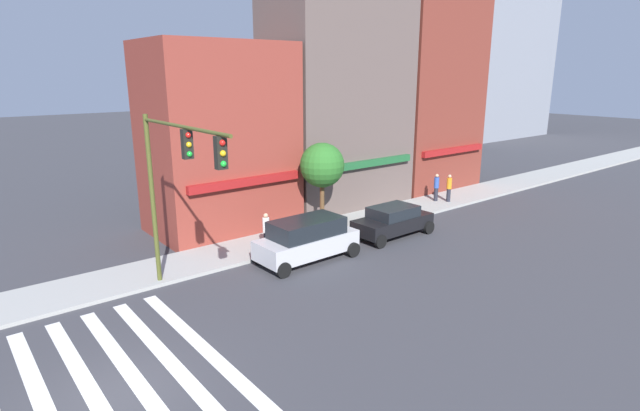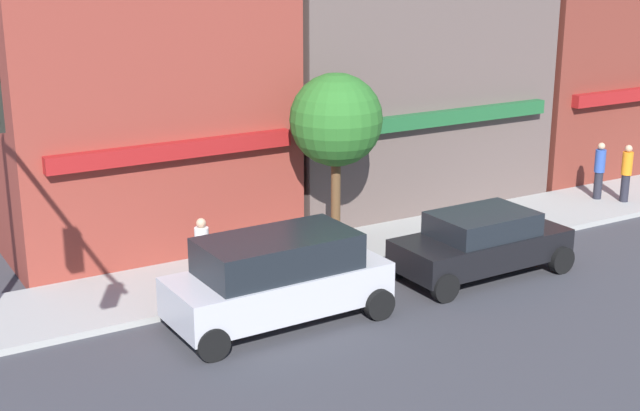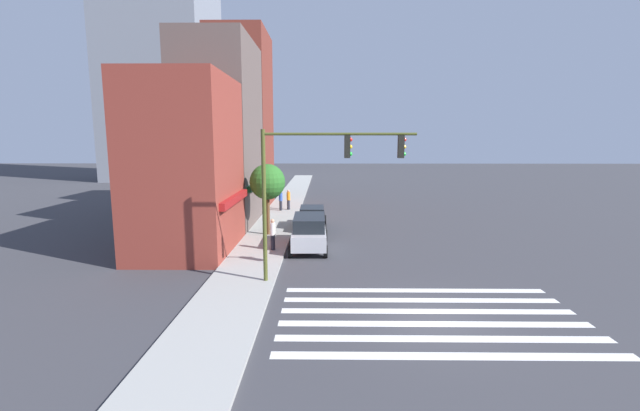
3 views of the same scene
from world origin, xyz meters
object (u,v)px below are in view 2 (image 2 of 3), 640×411
Objects in this scene: pedestrian_blue_shirt at (599,170)px; pedestrian_white_shirt at (202,254)px; street_tree at (336,121)px; sedan_black at (482,242)px; pedestrian_orange_vest at (626,172)px; suv_silver at (278,277)px.

pedestrian_blue_shirt is 1.00× the size of pedestrian_white_shirt.
pedestrian_blue_shirt is 0.38× the size of street_tree.
street_tree reaches higher than pedestrian_blue_shirt.
pedestrian_blue_shirt reaches higher than sedan_black.
pedestrian_blue_shirt is at bearing -49.33° from pedestrian_orange_vest.
pedestrian_orange_vest is 0.38× the size of street_tree.
suv_silver is 13.07m from pedestrian_blue_shirt.
street_tree reaches higher than pedestrian_orange_vest.
pedestrian_white_shirt is at bearing 111.69° from suv_silver.
pedestrian_white_shirt is at bearing -168.89° from street_tree.
sedan_black is at bearing 102.77° from pedestrian_blue_shirt.
pedestrian_orange_vest is 10.39m from street_tree.
pedestrian_white_shirt is (-6.40, 2.02, 0.23)m from sedan_black.
pedestrian_orange_vest is at bearing 8.68° from suv_silver.
suv_silver is 2.19m from pedestrian_white_shirt.
pedestrian_white_shirt is at bearing 161.58° from sedan_black.
pedestrian_orange_vest is (7.65, 2.32, 0.23)m from sedan_black.
street_tree is at bearing 40.54° from suv_silver.
street_tree reaches higher than pedestrian_white_shirt.
pedestrian_orange_vest and pedestrian_white_shirt have the same top height.
sedan_black is at bearing 0.66° from pedestrian_white_shirt.
suv_silver is 1.03× the size of street_tree.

